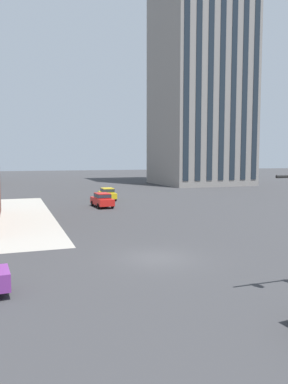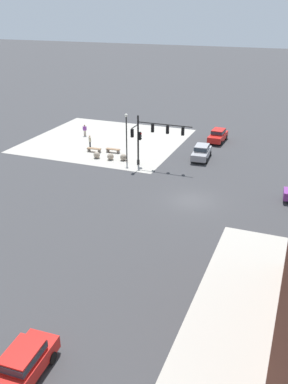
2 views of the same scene
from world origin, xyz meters
The scene contains 14 objects.
ground_plane centered at (0.00, 0.00, 0.00)m, with size 320.00×320.00×0.00m, color #38383A.
sidewalk_corner_slab centered at (16.00, -14.50, 0.00)m, with size 20.00×19.00×0.02m, color #A8A399.
traffic_signal_main centered at (6.99, -7.20, 3.68)m, with size 6.40×2.09×5.73m.
bollard_sphere_curb_a centered at (10.61, -7.99, 0.39)m, with size 0.78×0.78×0.78m, color gray.
bollard_sphere_curb_b centered at (12.11, -7.62, 0.39)m, with size 0.78×0.78×0.78m, color gray.
bollard_sphere_curb_c centered at (13.90, -7.55, 0.39)m, with size 0.78×0.78×0.78m, color gray.
bench_near_signal centered at (12.96, -10.15, 0.33)m, with size 1.81×0.53×0.49m.
bench_mid_block centered at (15.28, -9.51, 0.33)m, with size 1.82×0.58×0.49m.
pedestrian_near_bench centered at (19.78, -15.40, 0.90)m, with size 0.51×0.32×1.59m.
pedestrian_at_curb centered at (16.59, -10.92, 0.93)m, with size 0.44×0.39×1.63m.
street_lamp_corner_near centered at (10.00, -7.66, 3.56)m, with size 0.36×0.36×5.72m.
car_main_southbound_far centered at (2.17, 23.14, 0.92)m, with size 2.06×4.48×1.68m.
car_parked_curb centered at (2.12, -11.85, 0.92)m, with size 2.12×4.51×1.68m.
car_main_mid centered at (1.79, -19.45, 0.92)m, with size 2.04×4.47×1.68m.
Camera 2 is at (-8.97, 35.36, 16.93)m, focal length 39.66 mm.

